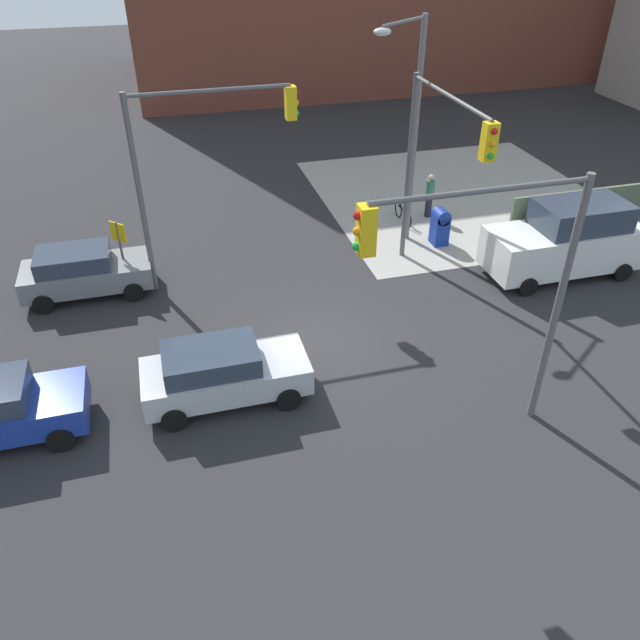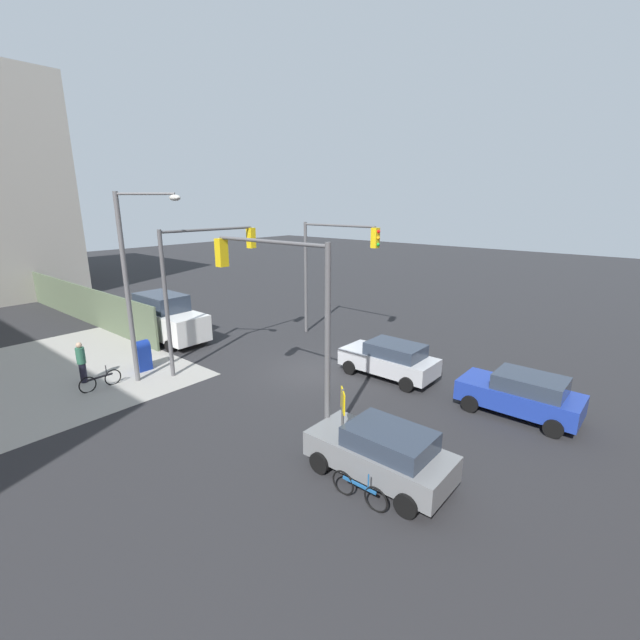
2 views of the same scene
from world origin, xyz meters
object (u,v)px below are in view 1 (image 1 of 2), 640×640
traffic_signal_ne_corner (437,152)px  sedan_gray (84,271)px  traffic_signal_se_corner (490,268)px  street_lamp_corner (411,119)px  hatchback_silver (222,372)px  bicycle_leaning_on_fence (403,214)px  pedestrian_crossing (430,195)px  bicycle_at_crosswalk (85,267)px  mailbox_blue (440,225)px  van_white_delivery (567,240)px  traffic_signal_nw_corner (200,151)px

traffic_signal_ne_corner → sedan_gray: 12.03m
traffic_signal_se_corner → street_lamp_corner: size_ratio=0.81×
traffic_signal_se_corner → hatchback_silver: bearing=153.6°
traffic_signal_se_corner → street_lamp_corner: street_lamp_corner is taller
traffic_signal_ne_corner → bicycle_leaning_on_fence: traffic_signal_ne_corner is taller
pedestrian_crossing → bicycle_leaning_on_fence: 1.36m
traffic_signal_ne_corner → street_lamp_corner: 3.13m
bicycle_leaning_on_fence → bicycle_at_crosswalk: 12.46m
traffic_signal_se_corner → pedestrian_crossing: bearing=70.4°
bicycle_at_crosswalk → mailbox_blue: bearing=-4.4°
van_white_delivery → pedestrian_crossing: size_ratio=2.95×
traffic_signal_se_corner → mailbox_blue: (3.63, 9.50, -3.84)m
traffic_signal_se_corner → traffic_signal_ne_corner: bearing=74.6°
street_lamp_corner → bicycle_leaning_on_fence: size_ratio=4.57×
bicycle_leaning_on_fence → van_white_delivery: bearing=-54.5°
traffic_signal_ne_corner → pedestrian_crossing: (2.30, 4.91, -3.66)m
traffic_signal_nw_corner → bicycle_at_crosswalk: size_ratio=3.71×
street_lamp_corner → hatchback_silver: bearing=-137.3°
traffic_signal_ne_corner → mailbox_blue: bearing=55.9°
sedan_gray → bicycle_at_crosswalk: sedan_gray is taller
van_white_delivery → bicycle_leaning_on_fence: bearing=125.5°
traffic_signal_ne_corner → bicycle_at_crosswalk: traffic_signal_ne_corner is taller
traffic_signal_se_corner → bicycle_at_crosswalk: size_ratio=3.71×
traffic_signal_se_corner → traffic_signal_ne_corner: size_ratio=1.00×
mailbox_blue → bicycle_at_crosswalk: mailbox_blue is taller
traffic_signal_ne_corner → van_white_delivery: traffic_signal_ne_corner is taller
bicycle_at_crosswalk → pedestrian_crossing: bearing=5.9°
mailbox_blue → pedestrian_crossing: 2.48m
van_white_delivery → bicycle_leaning_on_fence: size_ratio=3.09×
mailbox_blue → van_white_delivery: bearing=-44.6°
traffic_signal_se_corner → sedan_gray: traffic_signal_se_corner is taller
traffic_signal_nw_corner → traffic_signal_ne_corner: bearing=-16.0°
mailbox_blue → traffic_signal_ne_corner: bearing=-124.1°
hatchback_silver → pedestrian_crossing: size_ratio=2.35×
traffic_signal_nw_corner → traffic_signal_ne_corner: 7.29m
hatchback_silver → sedan_gray: bearing=119.4°
sedan_gray → bicycle_leaning_on_fence: sedan_gray is taller
street_lamp_corner → mailbox_blue: 4.19m
mailbox_blue → pedestrian_crossing: (0.60, 2.40, 0.20)m
pedestrian_crossing → street_lamp_corner: bearing=87.9°
traffic_signal_ne_corner → hatchback_silver: bearing=-150.7°
hatchback_silver → pedestrian_crossing: pedestrian_crossing is taller
pedestrian_crossing → traffic_signal_se_corner: bearing=114.7°
street_lamp_corner → mailbox_blue: (1.30, -0.59, -3.94)m
van_white_delivery → pedestrian_crossing: (-2.65, 5.60, -0.32)m
traffic_signal_se_corner → hatchback_silver: 7.29m
mailbox_blue → van_white_delivery: (3.25, -3.20, 0.52)m
bicycle_leaning_on_fence → pedestrian_crossing: bearing=9.6°
mailbox_blue → sedan_gray: 12.89m
traffic_signal_nw_corner → bicycle_leaning_on_fence: bearing=18.4°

